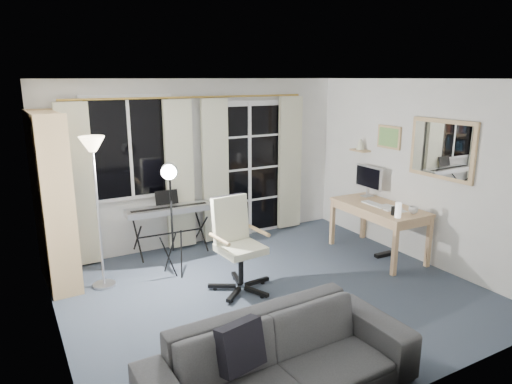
% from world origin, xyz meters
% --- Properties ---
extents(floor, '(4.50, 4.00, 0.02)m').
position_xyz_m(floor, '(0.00, 0.00, -0.01)').
color(floor, '#353E4E').
rests_on(floor, ground).
extents(window, '(1.20, 0.08, 1.40)m').
position_xyz_m(window, '(-1.05, 1.97, 1.50)').
color(window, white).
rests_on(window, floor).
extents(french_door, '(1.32, 0.09, 2.11)m').
position_xyz_m(french_door, '(0.75, 1.97, 1.03)').
color(french_door, white).
rests_on(french_door, floor).
extents(curtains, '(3.60, 0.07, 2.13)m').
position_xyz_m(curtains, '(-0.14, 1.88, 1.09)').
color(curtains, gold).
rests_on(curtains, floor).
extents(bookshelf, '(0.38, 0.97, 2.05)m').
position_xyz_m(bookshelf, '(-2.13, 1.48, 0.97)').
color(bookshelf, tan).
rests_on(bookshelf, floor).
extents(torchiere_lamp, '(0.32, 0.32, 1.79)m').
position_xyz_m(torchiere_lamp, '(-1.66, 1.14, 1.44)').
color(torchiere_lamp, '#B2B2B7').
rests_on(torchiere_lamp, floor).
extents(keyboard_piano, '(1.18, 0.61, 0.85)m').
position_xyz_m(keyboard_piano, '(-0.64, 1.70, 0.64)').
color(keyboard_piano, black).
rests_on(keyboard_piano, floor).
extents(studio_light, '(0.34, 0.34, 1.47)m').
position_xyz_m(studio_light, '(-0.84, 0.98, 1.18)').
color(studio_light, black).
rests_on(studio_light, floor).
extents(office_chair, '(0.74, 0.75, 1.09)m').
position_xyz_m(office_chair, '(-0.30, 0.37, 0.64)').
color(office_chair, black).
rests_on(office_chair, floor).
extents(desk, '(0.70, 1.35, 0.72)m').
position_xyz_m(desk, '(1.88, 0.30, 0.63)').
color(desk, tan).
rests_on(desk, floor).
extents(monitor, '(0.17, 0.52, 0.45)m').
position_xyz_m(monitor, '(2.08, 0.75, 0.99)').
color(monitor, silver).
rests_on(monitor, desk).
extents(desk_clutter, '(0.43, 0.81, 0.91)m').
position_xyz_m(desk_clutter, '(1.82, 0.08, 0.56)').
color(desk_clutter, white).
rests_on(desk_clutter, desk).
extents(mug, '(0.12, 0.10, 0.12)m').
position_xyz_m(mug, '(1.98, -0.20, 0.78)').
color(mug, silver).
rests_on(mug, desk).
extents(wall_mirror, '(0.04, 0.94, 0.74)m').
position_xyz_m(wall_mirror, '(2.22, -0.35, 1.55)').
color(wall_mirror, tan).
rests_on(wall_mirror, floor).
extents(framed_print, '(0.03, 0.42, 0.32)m').
position_xyz_m(framed_print, '(2.23, 0.55, 1.60)').
color(framed_print, tan).
rests_on(framed_print, floor).
extents(wall_shelf, '(0.16, 0.30, 0.18)m').
position_xyz_m(wall_shelf, '(2.16, 1.05, 1.41)').
color(wall_shelf, tan).
rests_on(wall_shelf, floor).
extents(sofa, '(2.15, 0.68, 0.83)m').
position_xyz_m(sofa, '(-0.86, -1.55, 0.42)').
color(sofa, '#2F3032').
rests_on(sofa, floor).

